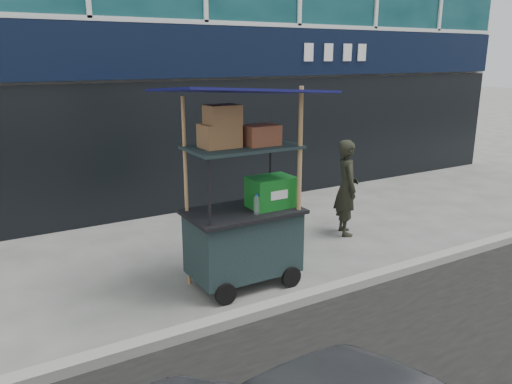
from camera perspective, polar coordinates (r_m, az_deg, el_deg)
ground at (r=6.63m, az=9.64°, el=-10.18°), size 80.00×80.00×0.00m
curb at (r=6.47m, az=10.81°, el=-10.32°), size 80.00×0.18×0.12m
vendor_cart at (r=6.21m, az=-1.31°, el=-2.86°), size 1.88×1.33×2.54m
vendor_man at (r=8.16m, az=10.32°, el=0.49°), size 0.58×0.67×1.56m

